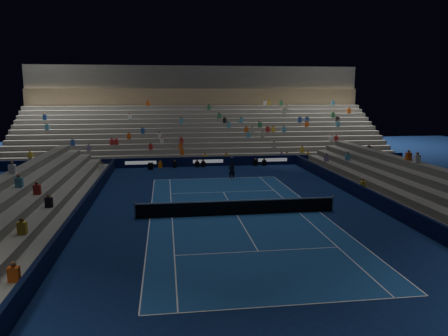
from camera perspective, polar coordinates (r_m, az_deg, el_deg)
ground at (r=27.50m, az=1.72°, el=-6.28°), size 90.00×90.00×0.00m
court_surface at (r=27.50m, az=1.72°, el=-6.27°), size 10.97×23.77×0.01m
sponsor_barrier_far at (r=45.32m, az=-2.16°, el=0.88°), size 44.00×0.25×1.00m
sponsor_barrier_east at (r=30.47m, az=20.07°, el=-4.30°), size 0.25×37.00×1.00m
sponsor_barrier_west at (r=27.52m, az=-18.73°, el=-5.73°), size 0.25×37.00×1.00m
grandstand_main at (r=54.27m, az=-3.17°, el=5.45°), size 44.00×15.20×11.20m
grandstand_east at (r=32.13m, az=25.60°, el=-3.20°), size 5.00×37.00×2.50m
grandstand_west at (r=28.29m, az=-25.71°, el=-4.91°), size 5.00×37.00×2.50m
tennis_net at (r=27.36m, az=1.72°, el=-5.27°), size 12.90×0.10×1.10m
tennis_player at (r=38.25m, az=1.04°, el=-0.35°), size 0.63×0.45×1.65m
broadcast_camera at (r=44.02m, az=-9.74°, el=0.25°), size 0.54×0.98×0.66m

